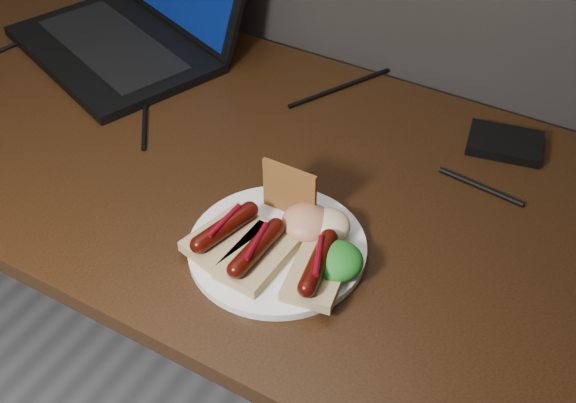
# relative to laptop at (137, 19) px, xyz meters

# --- Properties ---
(desk) EXTENTS (1.40, 0.70, 0.75)m
(desk) POSITION_rel_laptop_xyz_m (0.27, -0.21, -0.14)
(desk) COLOR #331D0C
(desk) RESTS_ON ground
(laptop) EXTENTS (0.50, 0.47, 0.25)m
(laptop) POSITION_rel_laptop_xyz_m (0.00, 0.00, 0.00)
(laptop) COLOR black
(laptop) RESTS_ON desk
(hard_drive) EXTENTS (0.13, 0.11, 0.02)m
(hard_drive) POSITION_rel_laptop_xyz_m (0.73, 0.04, -0.04)
(hard_drive) COLOR black
(hard_drive) RESTS_ON desk
(desk_cables) EXTENTS (1.04, 0.42, 0.01)m
(desk_cables) POSITION_rel_laptop_xyz_m (0.25, -0.09, -0.05)
(desk_cables) COLOR black
(desk_cables) RESTS_ON desk
(plate) EXTENTS (0.28, 0.28, 0.01)m
(plate) POSITION_rel_laptop_xyz_m (0.53, -0.36, -0.05)
(plate) COLOR white
(plate) RESTS_ON desk
(bread_sausage_left) EXTENTS (0.10, 0.13, 0.04)m
(bread_sausage_left) POSITION_rel_laptop_xyz_m (0.46, -0.39, -0.02)
(bread_sausage_left) COLOR #E2CE85
(bread_sausage_left) RESTS_ON plate
(bread_sausage_center) EXTENTS (0.08, 0.12, 0.04)m
(bread_sausage_center) POSITION_rel_laptop_xyz_m (0.52, -0.40, -0.02)
(bread_sausage_center) COLOR #E2CE85
(bread_sausage_center) RESTS_ON plate
(bread_sausage_right) EXTENTS (0.09, 0.13, 0.04)m
(bread_sausage_right) POSITION_rel_laptop_xyz_m (0.61, -0.38, -0.02)
(bread_sausage_right) COLOR #E2CE85
(bread_sausage_right) RESTS_ON plate
(crispbread) EXTENTS (0.08, 0.01, 0.08)m
(crispbread) POSITION_rel_laptop_xyz_m (0.51, -0.29, 0.00)
(crispbread) COLOR #9D5F2B
(crispbread) RESTS_ON plate
(salad_greens) EXTENTS (0.07, 0.07, 0.04)m
(salad_greens) POSITION_rel_laptop_xyz_m (0.62, -0.36, -0.02)
(salad_greens) COLOR #125C1A
(salad_greens) RESTS_ON plate
(salsa_mound) EXTENTS (0.07, 0.07, 0.04)m
(salsa_mound) POSITION_rel_laptop_xyz_m (0.55, -0.31, -0.02)
(salsa_mound) COLOR #A92410
(salsa_mound) RESTS_ON plate
(coleslaw_mound) EXTENTS (0.06, 0.06, 0.04)m
(coleslaw_mound) POSITION_rel_laptop_xyz_m (0.58, -0.30, -0.02)
(coleslaw_mound) COLOR #EFE6CE
(coleslaw_mound) RESTS_ON plate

